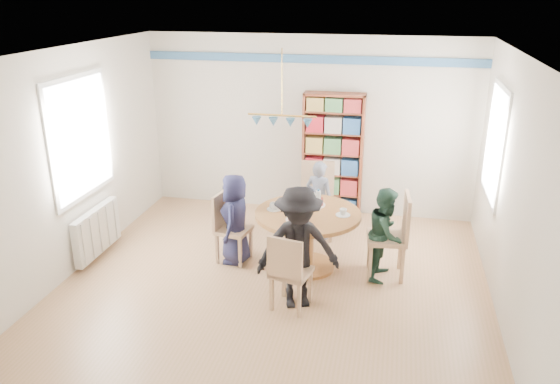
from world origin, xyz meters
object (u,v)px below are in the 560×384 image
(chair_near, at_px, (289,270))
(person_left, at_px, (235,219))
(radiator, at_px, (97,231))
(chair_left, at_px, (228,224))
(dining_table, at_px, (308,227))
(chair_far, at_px, (317,196))
(person_near, at_px, (298,248))
(bookshelf, at_px, (333,157))
(chair_right, at_px, (395,232))
(person_far, at_px, (319,200))
(person_right, at_px, (386,234))

(chair_near, bearing_deg, person_left, 131.88)
(radiator, bearing_deg, chair_left, 8.82)
(dining_table, relative_size, chair_near, 1.44)
(chair_left, xyz_separation_m, chair_far, (0.99, 1.02, 0.08))
(chair_near, relative_size, person_near, 0.65)
(radiator, height_order, bookshelf, bookshelf)
(radiator, distance_m, dining_table, 2.75)
(radiator, xyz_separation_m, chair_right, (3.78, 0.28, 0.23))
(chair_near, bearing_deg, chair_left, 134.37)
(chair_right, height_order, person_far, person_far)
(chair_left, distance_m, person_near, 1.40)
(chair_left, distance_m, person_right, 1.98)
(chair_left, relative_size, chair_near, 1.00)
(chair_left, bearing_deg, person_left, -12.26)
(dining_table, bearing_deg, chair_near, -92.01)
(dining_table, xyz_separation_m, person_near, (0.04, -0.88, 0.14))
(bookshelf, bearing_deg, chair_right, -60.99)
(person_far, bearing_deg, radiator, 41.59)
(chair_left, bearing_deg, person_near, -39.58)
(person_near, bearing_deg, person_far, 71.13)
(bookshelf, bearing_deg, chair_left, -121.83)
(chair_left, distance_m, chair_far, 1.43)
(chair_near, xyz_separation_m, person_near, (0.08, 0.13, 0.20))
(dining_table, height_order, chair_near, chair_near)
(chair_left, relative_size, bookshelf, 0.48)
(radiator, height_order, chair_right, chair_right)
(chair_right, relative_size, chair_far, 1.00)
(chair_left, bearing_deg, person_far, 41.34)
(chair_right, xyz_separation_m, person_far, (-1.05, 0.89, -0.02))
(chair_left, height_order, person_right, person_right)
(radiator, relative_size, bookshelf, 0.53)
(person_right, bearing_deg, bookshelf, 36.39)
(person_far, height_order, bookshelf, bookshelf)
(chair_left, distance_m, chair_near, 1.42)
(radiator, xyz_separation_m, chair_near, (2.70, -0.75, 0.15))
(radiator, relative_size, person_far, 0.89)
(radiator, height_order, chair_near, chair_near)
(radiator, xyz_separation_m, chair_far, (2.70, 1.29, 0.23))
(radiator, xyz_separation_m, person_right, (3.68, 0.23, 0.22))
(chair_right, bearing_deg, chair_near, -136.64)
(chair_near, bearing_deg, person_near, 59.46)
(radiator, xyz_separation_m, person_near, (2.77, -0.62, 0.35))
(chair_near, bearing_deg, radiator, 164.47)
(chair_right, distance_m, person_far, 1.38)
(radiator, bearing_deg, chair_near, -15.53)
(dining_table, xyz_separation_m, chair_left, (-1.03, 0.00, -0.06))
(chair_far, relative_size, person_left, 0.90)
(dining_table, xyz_separation_m, chair_near, (-0.04, -1.01, -0.06))
(dining_table, bearing_deg, chair_right, 0.91)
(chair_right, bearing_deg, person_right, -156.25)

